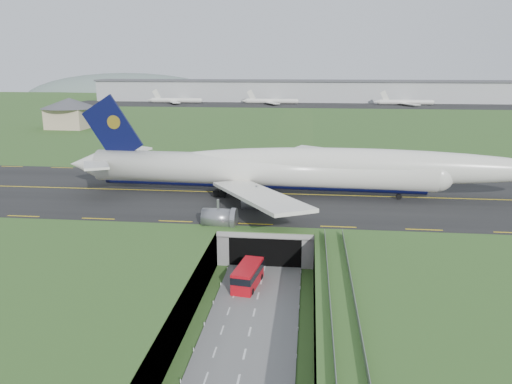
# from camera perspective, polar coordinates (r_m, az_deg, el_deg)

# --- Properties ---
(ground) EXTENTS (900.00, 900.00, 0.00)m
(ground) POSITION_cam_1_polar(r_m,az_deg,el_deg) (76.32, 0.47, -10.94)
(ground) COLOR #2E5923
(ground) RESTS_ON ground
(airfield_deck) EXTENTS (800.00, 800.00, 6.00)m
(airfield_deck) POSITION_cam_1_polar(r_m,az_deg,el_deg) (75.09, 0.48, -8.87)
(airfield_deck) COLOR gray
(airfield_deck) RESTS_ON ground
(trench_road) EXTENTS (12.00, 75.00, 0.20)m
(trench_road) POSITION_cam_1_polar(r_m,az_deg,el_deg) (69.61, -0.17, -13.49)
(trench_road) COLOR slate
(trench_road) RESTS_ON ground
(taxiway) EXTENTS (800.00, 44.00, 0.18)m
(taxiway) POSITION_cam_1_polar(r_m,az_deg,el_deg) (105.27, 2.28, -0.22)
(taxiway) COLOR black
(taxiway) RESTS_ON airfield_deck
(tunnel_portal) EXTENTS (17.00, 22.30, 6.00)m
(tunnel_portal) POSITION_cam_1_polar(r_m,az_deg,el_deg) (90.51, 1.54, -4.51)
(tunnel_portal) COLOR gray
(tunnel_portal) RESTS_ON ground
(guideway) EXTENTS (3.00, 53.00, 7.05)m
(guideway) POSITION_cam_1_polar(r_m,az_deg,el_deg) (56.73, 9.95, -14.65)
(guideway) COLOR #A8A8A3
(guideway) RESTS_ON ground
(jumbo_jet) EXTENTS (101.34, 63.92, 21.16)m
(jumbo_jet) POSITION_cam_1_polar(r_m,az_deg,el_deg) (102.74, 4.47, 2.60)
(jumbo_jet) COLOR silver
(jumbo_jet) RESTS_ON ground
(shuttle_tram) EXTENTS (4.23, 8.47, 3.29)m
(shuttle_tram) POSITION_cam_1_polar(r_m,az_deg,el_deg) (76.08, -0.94, -9.53)
(shuttle_tram) COLOR red
(shuttle_tram) RESTS_ON ground
(service_building) EXTENTS (24.60, 24.60, 12.86)m
(service_building) POSITION_cam_1_polar(r_m,az_deg,el_deg) (228.45, -20.49, 8.74)
(service_building) COLOR #C8AE90
(service_building) RESTS_ON ground
(cargo_terminal) EXTENTS (320.00, 67.00, 15.60)m
(cargo_terminal) POSITION_cam_1_polar(r_m,az_deg,el_deg) (368.58, 5.22, 11.45)
(cargo_terminal) COLOR #B2B2B2
(cargo_terminal) RESTS_ON ground
(distant_hills) EXTENTS (700.00, 91.00, 60.00)m
(distant_hills) POSITION_cam_1_polar(r_m,az_deg,el_deg) (503.28, 12.95, 9.88)
(distant_hills) COLOR slate
(distant_hills) RESTS_ON ground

